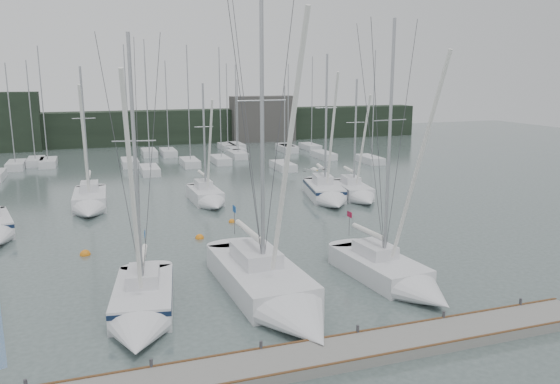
{
  "coord_description": "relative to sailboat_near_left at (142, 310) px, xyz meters",
  "views": [
    {
      "loc": [
        -7.39,
        -21.85,
        10.4
      ],
      "look_at": [
        1.87,
        5.0,
        4.23
      ],
      "focal_mm": 35.0,
      "sensor_mm": 36.0,
      "label": 1
    }
  ],
  "objects": [
    {
      "name": "ground",
      "position": [
        5.92,
        -0.53,
        -0.53
      ],
      "size": [
        160.0,
        160.0,
        0.0
      ],
      "primitive_type": "plane",
      "color": "#485755",
      "rests_on": "ground"
    },
    {
      "name": "dock",
      "position": [
        5.92,
        -5.53,
        -0.33
      ],
      "size": [
        24.0,
        2.0,
        0.4
      ],
      "primitive_type": "cube",
      "color": "slate",
      "rests_on": "ground"
    },
    {
      "name": "far_treeline",
      "position": [
        5.92,
        61.47,
        1.97
      ],
      "size": [
        90.0,
        4.0,
        5.0
      ],
      "primitive_type": "cube",
      "color": "black",
      "rests_on": "ground"
    },
    {
      "name": "far_building_right",
      "position": [
        23.92,
        59.47,
        2.97
      ],
      "size": [
        10.0,
        3.0,
        7.0
      ],
      "primitive_type": "cube",
      "color": "#43413E",
      "rests_on": "ground"
    },
    {
      "name": "mast_forest",
      "position": [
        9.8,
        43.31,
        -0.05
      ],
      "size": [
        46.0,
        24.5,
        14.67
      ],
      "color": "silver",
      "rests_on": "ground"
    },
    {
      "name": "sailboat_near_left",
      "position": [
        0.0,
        0.0,
        0.0
      ],
      "size": [
        3.7,
        8.3,
        12.93
      ],
      "rotation": [
        0.0,
        0.0,
        -0.15
      ],
      "color": "silver",
      "rests_on": "ground"
    },
    {
      "name": "sailboat_near_center",
      "position": [
        5.96,
        -0.51,
        0.04
      ],
      "size": [
        3.8,
        11.65,
        15.73
      ],
      "rotation": [
        0.0,
        0.0,
        0.05
      ],
      "color": "silver",
      "rests_on": "ground"
    },
    {
      "name": "sailboat_near_right",
      "position": [
        12.4,
        -0.31,
        -0.02
      ],
      "size": [
        3.49,
        8.6,
        13.88
      ],
      "rotation": [
        0.0,
        0.0,
        0.1
      ],
      "color": "silver",
      "rests_on": "ground"
    },
    {
      "name": "sailboat_mid_b",
      "position": [
        -2.03,
        21.24,
        0.03
      ],
      "size": [
        2.7,
        7.97,
        11.74
      ],
      "rotation": [
        0.0,
        0.0,
        -0.03
      ],
      "color": "silver",
      "rests_on": "ground"
    },
    {
      "name": "sailboat_mid_c",
      "position": [
        7.08,
        20.18,
        -0.01
      ],
      "size": [
        2.39,
        6.62,
        10.34
      ],
      "rotation": [
        0.0,
        0.0,
        0.03
      ],
      "color": "silver",
      "rests_on": "ground"
    },
    {
      "name": "sailboat_mid_d",
      "position": [
        16.7,
        18.15,
        0.06
      ],
      "size": [
        4.16,
        8.78,
        12.8
      ],
      "rotation": [
        0.0,
        0.0,
        -0.2
      ],
      "color": "silver",
      "rests_on": "ground"
    },
    {
      "name": "sailboat_mid_e",
      "position": [
        19.32,
        17.85,
        -0.02
      ],
      "size": [
        3.07,
        7.21,
        10.7
      ],
      "rotation": [
        0.0,
        0.0,
        -0.12
      ],
      "color": "silver",
      "rests_on": "ground"
    },
    {
      "name": "buoy_a",
      "position": [
        4.63,
        11.23,
        -0.53
      ],
      "size": [
        0.57,
        0.57,
        0.57
      ],
      "primitive_type": "sphere",
      "color": "orange",
      "rests_on": "ground"
    },
    {
      "name": "buoy_b",
      "position": [
        7.56,
        14.39,
        -0.53
      ],
      "size": [
        0.47,
        0.47,
        0.47
      ],
      "primitive_type": "sphere",
      "color": "orange",
      "rests_on": "ground"
    },
    {
      "name": "buoy_c",
      "position": [
        -2.34,
        10.16,
        -0.53
      ],
      "size": [
        0.62,
        0.62,
        0.62
      ],
      "primitive_type": "sphere",
      "color": "orange",
      "rests_on": "ground"
    },
    {
      "name": "seagull",
      "position": [
        7.11,
        -1.86,
        6.0
      ],
      "size": [
        0.97,
        0.45,
        0.19
      ],
      "rotation": [
        0.0,
        0.0,
        0.18
      ],
      "color": "white",
      "rests_on": "ground"
    }
  ]
}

